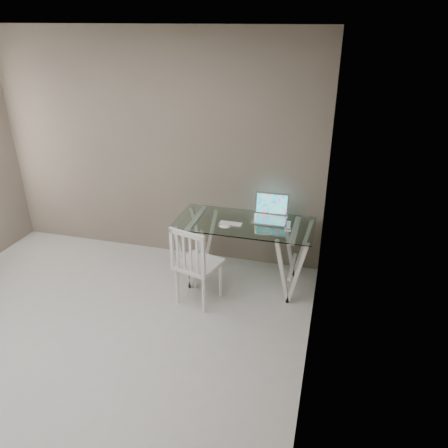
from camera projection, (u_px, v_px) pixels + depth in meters
The scene contains 7 objects.
room at pixel (22, 181), 3.08m from camera, with size 4.50×4.52×2.71m.
desk at pixel (244, 252), 4.89m from camera, with size 1.50×0.70×0.75m.
chair at pixel (194, 263), 4.45m from camera, with size 0.51×0.51×0.90m.
laptop at pixel (270, 213), 4.81m from camera, with size 0.38×0.31×0.26m.
keyboard at pixel (231, 224), 4.70m from camera, with size 0.26×0.11×0.01m, color silver.
mouse at pixel (225, 227), 4.60m from camera, with size 0.12×0.07×0.04m, color white.
phone_dock at pixel (288, 228), 4.55m from camera, with size 0.06×0.06×0.12m.
Camera 1 is at (2.07, -2.42, 2.77)m, focal length 35.00 mm.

